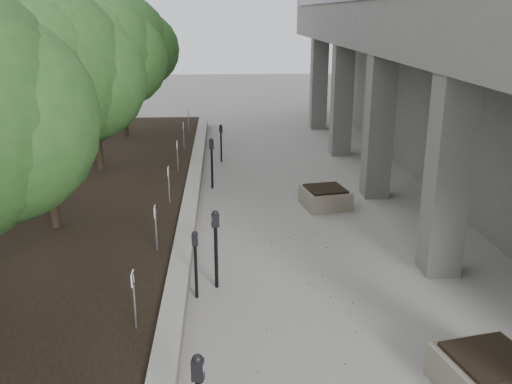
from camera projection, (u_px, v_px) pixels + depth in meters
name	position (u px, v px, depth m)	size (l,w,h in m)	color
retaining_wall	(189.00, 215.00, 13.99)	(0.39, 26.00, 0.50)	gray
planting_bed	(40.00, 220.00, 13.79)	(7.00, 26.00, 0.40)	black
crabapple_tree_3	(43.00, 108.00, 11.99)	(4.60, 4.00, 5.44)	#234F1E
crabapple_tree_4	(93.00, 81.00, 16.74)	(4.60, 4.00, 5.44)	#234F1E
crabapple_tree_5	(121.00, 66.00, 21.49)	(4.60, 4.00, 5.44)	#234F1E
parking_sign_3	(134.00, 301.00, 8.54)	(0.04, 0.22, 0.96)	black
parking_sign_4	(156.00, 228.00, 11.39)	(0.04, 0.22, 0.96)	black
parking_sign_5	(169.00, 185.00, 14.24)	(0.04, 0.22, 0.96)	black
parking_sign_6	(178.00, 156.00, 17.09)	(0.04, 0.22, 0.96)	black
parking_sign_7	(184.00, 136.00, 19.94)	(0.04, 0.22, 0.96)	black
parking_sign_8	(188.00, 120.00, 22.79)	(0.04, 0.22, 0.96)	black
parking_meter_2	(196.00, 265.00, 10.24)	(0.13, 0.09, 1.33)	black
parking_meter_3	(216.00, 249.00, 10.60)	(0.16, 0.11, 1.58)	black
parking_meter_4	(212.00, 164.00, 16.70)	(0.15, 0.11, 1.55)	black
parking_meter_5	(221.00, 143.00, 19.71)	(0.13, 0.10, 1.36)	black
planter_front	(490.00, 375.00, 7.73)	(1.25, 1.25, 0.58)	gray
planter_back	(325.00, 197.00, 15.25)	(1.16, 1.16, 0.54)	gray
berry_scatter	(272.00, 299.00, 10.36)	(3.30, 14.10, 0.02)	maroon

